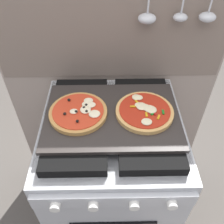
% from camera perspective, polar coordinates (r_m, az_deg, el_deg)
% --- Properties ---
extents(ground_plane, '(4.00, 4.00, 0.00)m').
position_cam_1_polar(ground_plane, '(1.77, 0.00, -22.00)').
color(ground_plane, '#4C4742').
extents(kitchen_backsplash, '(1.10, 0.09, 1.55)m').
position_cam_1_polar(kitchen_backsplash, '(1.33, -0.14, 5.82)').
color(kitchen_backsplash, gray).
rests_on(kitchen_backsplash, ground_plane).
extents(stove, '(0.60, 0.64, 0.90)m').
position_cam_1_polar(stove, '(1.37, 0.00, -14.47)').
color(stove, '#B7BABF').
rests_on(stove, ground_plane).
extents(baking_tray, '(0.54, 0.38, 0.02)m').
position_cam_1_polar(baking_tray, '(1.00, 0.00, -0.73)').
color(baking_tray, '#2D2826').
rests_on(baking_tray, stove).
extents(pizza_left, '(0.23, 0.23, 0.03)m').
position_cam_1_polar(pizza_left, '(1.00, -7.64, 0.06)').
color(pizza_left, '#C18947').
rests_on(pizza_left, baking_tray).
extents(pizza_right, '(0.23, 0.23, 0.03)m').
position_cam_1_polar(pizza_right, '(1.00, 7.48, 0.39)').
color(pizza_right, tan).
rests_on(pizza_right, baking_tray).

